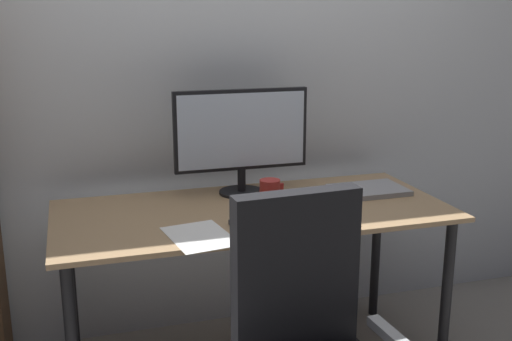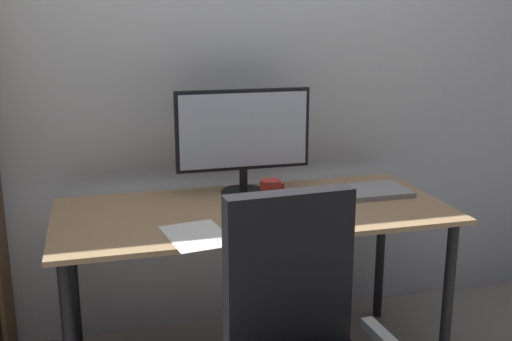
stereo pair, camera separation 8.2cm
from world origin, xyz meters
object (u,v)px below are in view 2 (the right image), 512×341
Objects in this scene: coffee_mug at (271,193)px; laptop at (371,191)px; keyboard at (267,223)px; desk at (253,227)px; monitor at (243,135)px; mouse at (318,217)px.

coffee_mug reaches higher than laptop.
coffee_mug is 0.34× the size of laptop.
coffee_mug is (0.08, 0.24, 0.05)m from keyboard.
monitor is at bearing 86.28° from desk.
laptop is at bearing -15.24° from monitor.
monitor is (0.01, 0.22, 0.35)m from desk.
keyboard is at bearing -174.08° from mouse.
mouse is 0.46m from laptop.
coffee_mug is at bearing -175.42° from laptop.
keyboard is 0.91× the size of laptop.
mouse is at bearing -67.05° from monitor.
coffee_mug is at bearing 123.83° from mouse.
coffee_mug is at bearing 18.94° from desk.
coffee_mug is (0.08, 0.03, 0.14)m from desk.
desk is 14.81× the size of coffee_mug.
keyboard is (-0.00, -0.21, 0.09)m from desk.
coffee_mug reaches higher than keyboard.
desk is 0.41m from monitor.
desk is at bearing 140.83° from mouse.
laptop is (0.56, 0.28, 0.00)m from keyboard.
coffee_mug is (0.07, -0.20, -0.21)m from monitor.
mouse is (0.20, -0.21, 0.10)m from desk.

